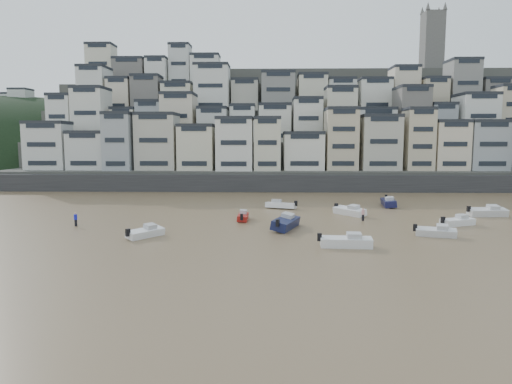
{
  "coord_description": "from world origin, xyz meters",
  "views": [
    {
      "loc": [
        3.5,
        -28.72,
        10.91
      ],
      "look_at": [
        2.01,
        30.0,
        4.0
      ],
      "focal_mm": 32.0,
      "sensor_mm": 36.0,
      "label": 1
    }
  ],
  "objects_px": {
    "boat_c": "(286,221)",
    "boat_a": "(346,240)",
    "boat_h": "(281,204)",
    "boat_i": "(388,201)",
    "boat_d": "(458,220)",
    "boat_f": "(243,216)",
    "boat_g": "(488,211)",
    "boat_j": "(145,231)",
    "boat_e": "(350,210)",
    "person_blue": "(76,219)",
    "boat_b": "(436,231)",
    "person_pink": "(363,214)"
  },
  "relations": [
    {
      "from": "boat_c",
      "to": "person_pink",
      "type": "xyz_separation_m",
      "value": [
        10.51,
        5.67,
        -0.02
      ]
    },
    {
      "from": "boat_i",
      "to": "boat_c",
      "type": "bearing_deg",
      "value": -35.94
    },
    {
      "from": "boat_b",
      "to": "boat_g",
      "type": "bearing_deg",
      "value": 65.33
    },
    {
      "from": "boat_d",
      "to": "boat_h",
      "type": "height_order",
      "value": "boat_h"
    },
    {
      "from": "boat_f",
      "to": "boat_h",
      "type": "relative_size",
      "value": 0.86
    },
    {
      "from": "boat_a",
      "to": "person_pink",
      "type": "bearing_deg",
      "value": 76.12
    },
    {
      "from": "boat_a",
      "to": "boat_i",
      "type": "bearing_deg",
      "value": 71.47
    },
    {
      "from": "boat_b",
      "to": "boat_e",
      "type": "xyz_separation_m",
      "value": [
        -7.11,
        14.18,
        0.12
      ]
    },
    {
      "from": "boat_i",
      "to": "person_blue",
      "type": "bearing_deg",
      "value": -60.98
    },
    {
      "from": "boat_b",
      "to": "boat_h",
      "type": "xyz_separation_m",
      "value": [
        -16.77,
        20.22,
        0.07
      ]
    },
    {
      "from": "boat_d",
      "to": "boat_h",
      "type": "xyz_separation_m",
      "value": [
        -21.89,
        13.56,
        0.03
      ]
    },
    {
      "from": "boat_a",
      "to": "boat_b",
      "type": "bearing_deg",
      "value": 29.62
    },
    {
      "from": "boat_e",
      "to": "boat_j",
      "type": "xyz_separation_m",
      "value": [
        -25.28,
        -15.35,
        -0.1
      ]
    },
    {
      "from": "boat_a",
      "to": "boat_h",
      "type": "distance_m",
      "value": 26.16
    },
    {
      "from": "boat_a",
      "to": "boat_j",
      "type": "distance_m",
      "value": 21.87
    },
    {
      "from": "boat_c",
      "to": "boat_b",
      "type": "bearing_deg",
      "value": -84.06
    },
    {
      "from": "boat_j",
      "to": "person_blue",
      "type": "distance_m",
      "value": 12.14
    },
    {
      "from": "boat_e",
      "to": "person_pink",
      "type": "xyz_separation_m",
      "value": [
        1.0,
        -4.43,
        0.11
      ]
    },
    {
      "from": "boat_c",
      "to": "boat_i",
      "type": "distance_m",
      "value": 25.8
    },
    {
      "from": "person_blue",
      "to": "person_pink",
      "type": "height_order",
      "value": "same"
    },
    {
      "from": "boat_j",
      "to": "person_blue",
      "type": "height_order",
      "value": "person_blue"
    },
    {
      "from": "boat_f",
      "to": "boat_h",
      "type": "xyz_separation_m",
      "value": [
        5.38,
        10.4,
        0.1
      ]
    },
    {
      "from": "boat_e",
      "to": "person_blue",
      "type": "xyz_separation_m",
      "value": [
        -35.73,
        -9.16,
        0.11
      ]
    },
    {
      "from": "boat_d",
      "to": "boat_i",
      "type": "height_order",
      "value": "boat_i"
    },
    {
      "from": "boat_a",
      "to": "boat_g",
      "type": "bearing_deg",
      "value": 43.18
    },
    {
      "from": "boat_g",
      "to": "boat_j",
      "type": "distance_m",
      "value": 46.94
    },
    {
      "from": "boat_b",
      "to": "boat_f",
      "type": "relative_size",
      "value": 1.05
    },
    {
      "from": "boat_b",
      "to": "boat_h",
      "type": "height_order",
      "value": "boat_h"
    },
    {
      "from": "boat_h",
      "to": "boat_j",
      "type": "xyz_separation_m",
      "value": [
        -15.62,
        -21.39,
        -0.05
      ]
    },
    {
      "from": "boat_f",
      "to": "boat_j",
      "type": "height_order",
      "value": "boat_j"
    },
    {
      "from": "boat_c",
      "to": "boat_g",
      "type": "distance_m",
      "value": 30.32
    },
    {
      "from": "boat_a",
      "to": "boat_e",
      "type": "relative_size",
      "value": 1.01
    },
    {
      "from": "boat_h",
      "to": "boat_i",
      "type": "xyz_separation_m",
      "value": [
        17.54,
        2.92,
        0.13
      ]
    },
    {
      "from": "boat_d",
      "to": "boat_a",
      "type": "bearing_deg",
      "value": -165.79
    },
    {
      "from": "boat_a",
      "to": "boat_h",
      "type": "height_order",
      "value": "boat_a"
    },
    {
      "from": "boat_g",
      "to": "boat_i",
      "type": "relative_size",
      "value": 0.94
    },
    {
      "from": "boat_e",
      "to": "boat_h",
      "type": "distance_m",
      "value": 11.39
    },
    {
      "from": "boat_b",
      "to": "boat_i",
      "type": "bearing_deg",
      "value": 105.1
    },
    {
      "from": "person_pink",
      "to": "person_blue",
      "type": "bearing_deg",
      "value": -172.65
    },
    {
      "from": "boat_a",
      "to": "person_pink",
      "type": "xyz_separation_m",
      "value": [
        4.79,
        15.03,
        0.1
      ]
    },
    {
      "from": "boat_b",
      "to": "person_pink",
      "type": "relative_size",
      "value": 2.7
    },
    {
      "from": "boat_h",
      "to": "boat_b",
      "type": "bearing_deg",
      "value": 149.39
    },
    {
      "from": "boat_h",
      "to": "person_pink",
      "type": "distance_m",
      "value": 14.94
    },
    {
      "from": "boat_g",
      "to": "boat_b",
      "type": "bearing_deg",
      "value": -135.58
    },
    {
      "from": "boat_f",
      "to": "person_pink",
      "type": "bearing_deg",
      "value": -88.78
    },
    {
      "from": "boat_f",
      "to": "person_blue",
      "type": "bearing_deg",
      "value": 104.55
    },
    {
      "from": "boat_b",
      "to": "boat_c",
      "type": "xyz_separation_m",
      "value": [
        -16.62,
        4.09,
        0.25
      ]
    },
    {
      "from": "boat_g",
      "to": "boat_h",
      "type": "xyz_separation_m",
      "value": [
        -28.91,
        6.58,
        -0.08
      ]
    },
    {
      "from": "boat_d",
      "to": "boat_f",
      "type": "relative_size",
      "value": 1.12
    },
    {
      "from": "boat_c",
      "to": "boat_a",
      "type": "bearing_deg",
      "value": -128.83
    }
  ]
}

